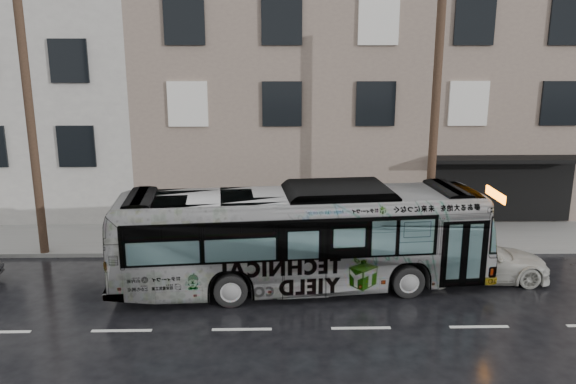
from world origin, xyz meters
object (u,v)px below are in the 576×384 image
object	(u,v)px
bus	(302,238)
white_sedan	(475,259)
utility_pole_rear	(31,129)
sign_post	(458,218)
utility_pole_front	(434,128)

from	to	relation	value
bus	white_sedan	size ratio (longest dim) A/B	2.47
utility_pole_rear	bus	xyz separation A→B (m)	(9.22, -2.96, -3.03)
sign_post	bus	bearing A→B (deg)	-153.29
utility_pole_front	white_sedan	size ratio (longest dim) A/B	1.91
sign_post	white_sedan	xyz separation A→B (m)	(-0.21, -2.46, -0.67)
utility_pole_front	sign_post	size ratio (longest dim) A/B	3.75
utility_pole_front	sign_post	world-z (taller)	utility_pole_front
bus	utility_pole_front	bearing A→B (deg)	-63.87
utility_pole_rear	white_sedan	bearing A→B (deg)	-9.38
utility_pole_rear	bus	world-z (taller)	utility_pole_rear
white_sedan	bus	bearing A→B (deg)	95.99
sign_post	bus	size ratio (longest dim) A/B	0.21
utility_pole_front	sign_post	distance (m)	3.48
utility_pole_front	white_sedan	distance (m)	4.75
sign_post	bus	distance (m)	6.59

